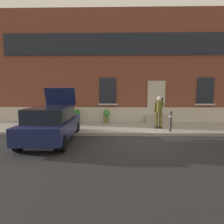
# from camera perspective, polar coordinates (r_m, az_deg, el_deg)

# --- Properties ---
(ground_plane) EXTENTS (80.00, 80.00, 0.00)m
(ground_plane) POSITION_cam_1_polar(r_m,az_deg,el_deg) (8.66, 8.13, -8.41)
(ground_plane) COLOR #232326
(sidewalk) EXTENTS (24.00, 3.60, 0.15)m
(sidewalk) POSITION_cam_1_polar(r_m,az_deg,el_deg) (11.37, 6.46, -4.51)
(sidewalk) COLOR #99968E
(sidewalk) RESTS_ON ground
(curb_edge) EXTENTS (24.00, 0.12, 0.15)m
(curb_edge) POSITION_cam_1_polar(r_m,az_deg,el_deg) (9.55, 7.47, -6.57)
(curb_edge) COLOR gray
(curb_edge) RESTS_ON ground
(building_facade) EXTENTS (24.00, 1.52, 7.50)m
(building_facade) POSITION_cam_1_polar(r_m,az_deg,el_deg) (13.74, 5.71, 12.62)
(building_facade) COLOR brown
(building_facade) RESTS_ON ground
(entrance_stoop) EXTENTS (1.48, 0.96, 0.48)m
(entrance_stoop) POSITION_cam_1_polar(r_m,az_deg,el_deg) (12.96, 13.02, -2.15)
(entrance_stoop) COLOR #9E998E
(entrance_stoop) RESTS_ON sidewalk
(hatchback_car_navy) EXTENTS (1.88, 4.11, 2.34)m
(hatchback_car_navy) POSITION_cam_1_polar(r_m,az_deg,el_deg) (8.65, -17.27, -3.24)
(hatchback_car_navy) COLOR #161E4C
(hatchback_car_navy) RESTS_ON ground
(bollard_near_person) EXTENTS (0.15, 0.15, 1.04)m
(bollard_near_person) POSITION_cam_1_polar(r_m,az_deg,el_deg) (10.15, 16.82, -2.36)
(bollard_near_person) COLOR #333338
(bollard_near_person) RESTS_ON sidewalk
(person_on_phone) EXTENTS (0.51, 0.47, 1.75)m
(person_on_phone) POSITION_cam_1_polar(r_m,az_deg,el_deg) (10.75, 13.64, 0.54)
(person_on_phone) COLOR #514C1E
(person_on_phone) RESTS_ON sidewalk
(planter_charcoal) EXTENTS (0.44, 0.44, 0.86)m
(planter_charcoal) POSITION_cam_1_polar(r_m,az_deg,el_deg) (12.75, -10.28, -1.01)
(planter_charcoal) COLOR #2D2D30
(planter_charcoal) RESTS_ON sidewalk
(planter_olive) EXTENTS (0.44, 0.44, 0.86)m
(planter_olive) POSITION_cam_1_polar(r_m,az_deg,el_deg) (12.34, -1.62, -1.15)
(planter_olive) COLOR #606B38
(planter_olive) RESTS_ON sidewalk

